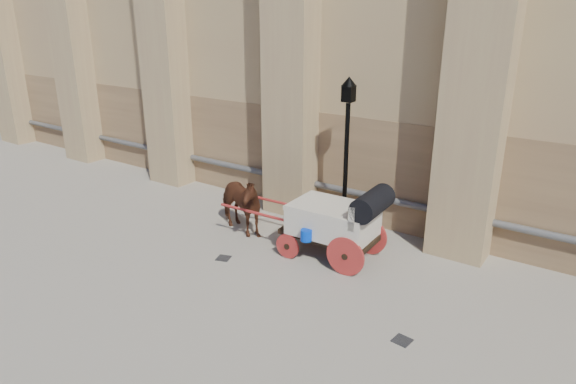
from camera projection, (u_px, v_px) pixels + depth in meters
The scene contains 6 objects.
ground at pixel (240, 267), 12.11m from camera, with size 90.00×90.00×0.00m, color gray.
horse at pixel (238, 203), 13.70m from camera, with size 0.90×1.98×1.67m, color #582D19.
carriage at pixel (338, 219), 12.17m from camera, with size 4.37×1.58×1.90m.
street_lamp at pixel (346, 153), 13.16m from camera, with size 0.39×0.39×4.18m.
drain_grate_near at pixel (223, 258), 12.50m from camera, with size 0.32×0.32×0.01m, color black.
drain_grate_far at pixel (402, 340), 9.42m from camera, with size 0.32×0.32×0.01m, color black.
Camera 1 is at (7.06, -8.23, 5.79)m, focal length 32.00 mm.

